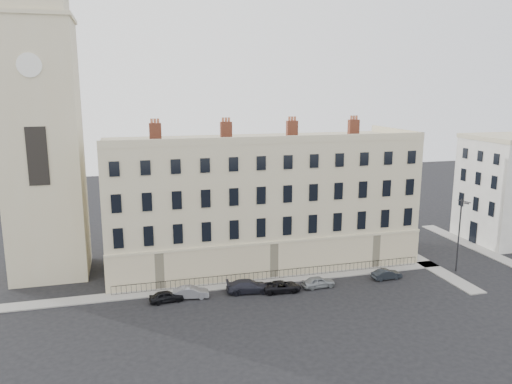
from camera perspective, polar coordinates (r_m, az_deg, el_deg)
ground at (r=53.56m, az=10.24°, el=-11.24°), size 160.00×160.00×0.00m
terrace at (r=59.96m, az=0.44°, el=-1.01°), size 36.22×12.22×17.00m
church_tower at (r=59.00m, az=-23.52°, el=8.77°), size 8.00×8.13×44.00m
adjacent_building at (r=76.28m, az=26.87°, el=0.10°), size 10.00×10.00×14.00m
pavement_terrace at (r=54.79m, az=-1.72°, el=-10.44°), size 48.00×2.00×0.12m
pavement_east_return at (r=66.11m, az=17.57°, el=-7.05°), size 2.00×24.00×0.12m
pavement_adjacent at (r=73.33m, az=23.37°, el=-5.62°), size 2.00×20.00×0.12m
railings at (r=55.95m, az=2.22°, el=-9.42°), size 35.00×0.04×0.96m
car_a at (r=51.19m, az=-10.19°, el=-11.66°), size 3.50×1.71×1.15m
car_b at (r=51.69m, az=-7.46°, el=-11.30°), size 3.79×1.78×1.20m
car_c at (r=52.54m, az=-0.87°, el=-10.71°), size 4.82×2.38×1.35m
car_d at (r=52.83m, az=2.96°, el=-10.73°), size 4.15×2.12×1.12m
car_e at (r=54.21m, az=7.15°, el=-10.16°), size 3.61×1.61×1.21m
car_f at (r=57.85m, az=14.70°, el=-9.08°), size 3.42×1.33×1.11m
streetlamp at (r=61.44m, az=22.23°, el=-4.24°), size 0.73×1.79×8.56m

